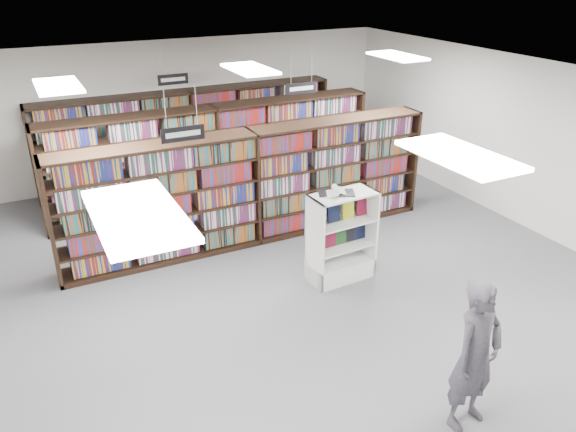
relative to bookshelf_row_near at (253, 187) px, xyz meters
name	(u,v)px	position (x,y,z in m)	size (l,w,h in m)	color
floor	(304,289)	(0.00, -2.00, -1.05)	(12.00, 12.00, 0.00)	#48484D
ceiling	(307,90)	(0.00, -2.00, 2.15)	(10.00, 12.00, 0.10)	silver
wall_back	(185,109)	(0.00, 4.00, 0.55)	(10.00, 0.10, 3.20)	silver
wall_right	(544,151)	(5.00, -2.00, 0.55)	(0.10, 12.00, 3.20)	silver
bookshelf_row_near	(253,187)	(0.00, 0.00, 0.00)	(7.00, 0.60, 2.10)	black
bookshelf_row_mid	(215,156)	(0.00, 2.00, 0.00)	(7.00, 0.60, 2.10)	black
bookshelf_row_far	(191,135)	(0.00, 3.70, 0.00)	(7.00, 0.60, 2.10)	black
aisle_sign_left	(183,132)	(-1.50, -1.00, 1.48)	(0.65, 0.02, 0.80)	#B2B2B7
aisle_sign_right	(301,87)	(1.50, 1.00, 1.48)	(0.65, 0.02, 0.80)	#B2B2B7
aisle_sign_center	(173,78)	(-0.50, 3.00, 1.48)	(0.65, 0.02, 0.80)	#B2B2B7
troffer_front_left	(137,215)	(-3.00, -5.00, 2.11)	(0.60, 1.20, 0.04)	white
troffer_front_center	(460,155)	(0.00, -5.00, 2.11)	(0.60, 1.20, 0.04)	white
troffer_back_left	(58,86)	(-3.00, 0.00, 2.11)	(0.60, 1.20, 0.04)	white
troffer_back_center	(250,69)	(0.00, 0.00, 2.11)	(0.60, 1.20, 0.04)	white
troffer_back_right	(397,56)	(3.00, 0.00, 2.11)	(0.60, 1.20, 0.04)	white
endcap_display	(340,250)	(0.71, -1.89, -0.55)	(1.10, 0.60, 1.51)	white
open_book	(336,191)	(0.61, -1.87, 0.49)	(0.64, 0.53, 0.13)	black
shopper	(476,356)	(0.34, -5.29, -0.14)	(0.67, 0.44, 1.83)	#4F4B56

